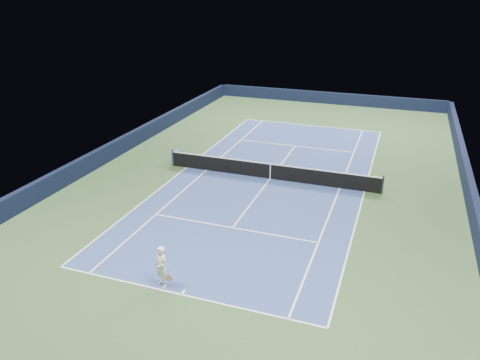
% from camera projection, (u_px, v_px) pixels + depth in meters
% --- Properties ---
extents(ground, '(40.00, 40.00, 0.00)m').
position_uv_depth(ground, '(270.00, 179.00, 27.79)').
color(ground, '#2D4A28').
rests_on(ground, ground).
extents(wall_far, '(22.00, 0.35, 1.10)m').
position_uv_depth(wall_far, '(328.00, 98.00, 44.77)').
color(wall_far, black).
rests_on(wall_far, ground).
extents(wall_right, '(0.35, 40.00, 1.10)m').
position_uv_depth(wall_right, '(471.00, 196.00, 24.23)').
color(wall_right, black).
rests_on(wall_right, ground).
extents(wall_left, '(0.35, 40.00, 1.10)m').
position_uv_depth(wall_left, '(113.00, 150.00, 30.93)').
color(wall_left, black).
rests_on(wall_left, ground).
extents(court_surface, '(10.97, 23.77, 0.01)m').
position_uv_depth(court_surface, '(270.00, 179.00, 27.79)').
color(court_surface, navy).
rests_on(court_surface, ground).
extents(baseline_far, '(10.97, 0.08, 0.00)m').
position_uv_depth(baseline_far, '(311.00, 125.00, 38.09)').
color(baseline_far, white).
rests_on(baseline_far, ground).
extents(baseline_near, '(10.97, 0.08, 0.00)m').
position_uv_depth(baseline_near, '(181.00, 295.00, 17.49)').
color(baseline_near, white).
rests_on(baseline_near, ground).
extents(sideline_doubles_right, '(0.08, 23.77, 0.00)m').
position_uv_depth(sideline_doubles_right, '(364.00, 191.00, 26.09)').
color(sideline_doubles_right, white).
rests_on(sideline_doubles_right, ground).
extents(sideline_doubles_left, '(0.08, 23.77, 0.00)m').
position_uv_depth(sideline_doubles_left, '(187.00, 167.00, 29.49)').
color(sideline_doubles_left, white).
rests_on(sideline_doubles_left, ground).
extents(sideline_singles_right, '(0.08, 23.77, 0.00)m').
position_uv_depth(sideline_singles_right, '(340.00, 188.00, 26.52)').
color(sideline_singles_right, white).
rests_on(sideline_singles_right, ground).
extents(sideline_singles_left, '(0.08, 23.77, 0.00)m').
position_uv_depth(sideline_singles_left, '(207.00, 170.00, 29.06)').
color(sideline_singles_left, white).
rests_on(sideline_singles_left, ground).
extents(service_line_far, '(8.23, 0.08, 0.00)m').
position_uv_depth(service_line_far, '(295.00, 146.00, 33.34)').
color(service_line_far, white).
rests_on(service_line_far, ground).
extents(service_line_near, '(8.23, 0.08, 0.00)m').
position_uv_depth(service_line_near, '(233.00, 228.00, 22.24)').
color(service_line_near, white).
rests_on(service_line_near, ground).
extents(center_service_line, '(0.08, 12.80, 0.00)m').
position_uv_depth(center_service_line, '(270.00, 179.00, 27.79)').
color(center_service_line, white).
rests_on(center_service_line, ground).
extents(center_mark_far, '(0.08, 0.30, 0.00)m').
position_uv_depth(center_mark_far, '(311.00, 126.00, 37.96)').
color(center_mark_far, white).
rests_on(center_mark_far, ground).
extents(center_mark_near, '(0.08, 0.30, 0.00)m').
position_uv_depth(center_mark_near, '(183.00, 292.00, 17.62)').
color(center_mark_near, white).
rests_on(center_mark_near, ground).
extents(tennis_net, '(12.90, 0.10, 1.07)m').
position_uv_depth(tennis_net, '(270.00, 171.00, 27.60)').
color(tennis_net, black).
rests_on(tennis_net, ground).
extents(sponsor_cube, '(0.59, 0.48, 0.83)m').
position_uv_depth(sponsor_cube, '(177.00, 157.00, 30.07)').
color(sponsor_cube, blue).
rests_on(sponsor_cube, ground).
extents(tennis_player, '(0.84, 1.35, 2.73)m').
position_uv_depth(tennis_player, '(162.00, 267.00, 17.68)').
color(tennis_player, white).
rests_on(tennis_player, ground).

